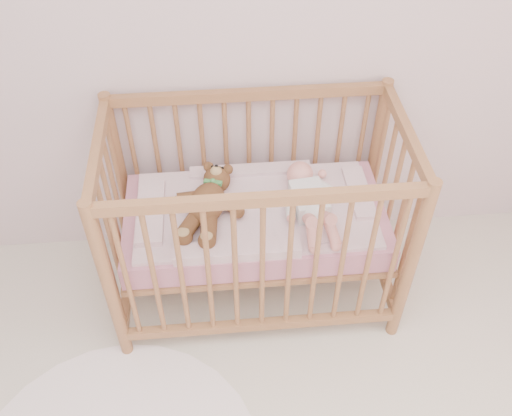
{
  "coord_description": "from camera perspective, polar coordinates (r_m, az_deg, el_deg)",
  "views": [
    {
      "loc": [
        -0.05,
        -0.27,
        2.43
      ],
      "look_at": [
        0.11,
        1.55,
        0.62
      ],
      "focal_mm": 40.0,
      "sensor_mm": 36.0,
      "label": 1
    }
  ],
  "objects": [
    {
      "name": "crib",
      "position": [
        2.7,
        -0.09,
        -1.07
      ],
      "size": [
        1.36,
        0.76,
        1.0
      ],
      "primitive_type": null,
      "color": "olive",
      "rests_on": "floor"
    },
    {
      "name": "wall_back",
      "position": [
        2.52,
        -3.55,
        19.19
      ],
      "size": [
        4.0,
        0.02,
        2.7
      ],
      "primitive_type": "cube",
      "color": "beige",
      "rests_on": "floor"
    },
    {
      "name": "mattress",
      "position": [
        2.71,
        -0.09,
        -1.29
      ],
      "size": [
        1.22,
        0.62,
        0.13
      ],
      "primitive_type": "cube",
      "color": "#CE8095",
      "rests_on": "crib"
    },
    {
      "name": "teddy_bear",
      "position": [
        2.57,
        -4.92,
        0.56
      ],
      "size": [
        0.49,
        0.59,
        0.14
      ],
      "primitive_type": null,
      "rotation": [
        0.0,
        0.0,
        -0.29
      ],
      "color": "brown",
      "rests_on": "blanket"
    },
    {
      "name": "baby",
      "position": [
        2.61,
        5.33,
        1.03
      ],
      "size": [
        0.33,
        0.59,
        0.14
      ],
      "primitive_type": null,
      "rotation": [
        0.0,
        0.0,
        0.11
      ],
      "color": "white",
      "rests_on": "blanket"
    },
    {
      "name": "blanket",
      "position": [
        2.65,
        -0.1,
        -0.16
      ],
      "size": [
        1.1,
        0.58,
        0.06
      ],
      "primitive_type": null,
      "color": "pink",
      "rests_on": "mattress"
    }
  ]
}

